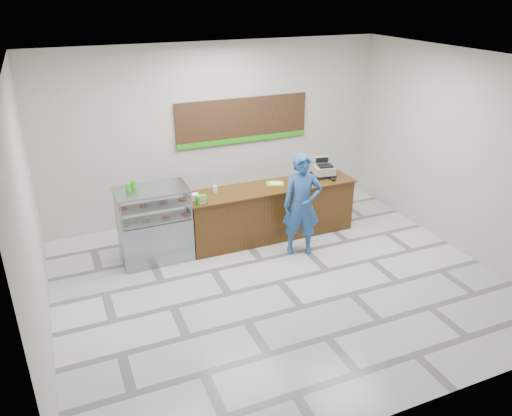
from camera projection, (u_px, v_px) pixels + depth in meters
name	position (u px, v px, depth m)	size (l,w,h in m)	color
floor	(280.00, 282.00, 8.18)	(7.00, 7.00, 0.00)	silver
back_wall	(217.00, 132.00, 9.97)	(7.00, 7.00, 0.00)	beige
ceiling	(285.00, 62.00, 6.74)	(7.00, 7.00, 0.00)	silver
sales_counter	(271.00, 211.00, 9.46)	(3.26, 0.76, 1.03)	#553314
display_case	(154.00, 224.00, 8.60)	(1.22, 0.72, 1.33)	gray
menu_board	(243.00, 121.00, 10.06)	(2.80, 0.06, 0.90)	black
cash_register	(323.00, 169.00, 9.71)	(0.46, 0.47, 0.37)	black
card_terminal	(333.00, 179.00, 9.54)	(0.07, 0.14, 0.04)	black
serving_tray	(275.00, 183.00, 9.36)	(0.39, 0.34, 0.02)	#6ECA16
napkin_box	(194.00, 197.00, 8.64)	(0.13, 0.13, 0.12)	white
straw_cup	(215.00, 189.00, 8.97)	(0.08, 0.08, 0.12)	silver
promo_box	(202.00, 200.00, 8.48)	(0.17, 0.12, 0.15)	#28A117
donut_decal	(315.00, 184.00, 9.37)	(0.17, 0.17, 0.00)	pink
green_cup_left	(128.00, 187.00, 8.25)	(0.08, 0.08, 0.13)	#28A117
green_cup_right	(133.00, 184.00, 8.34)	(0.09, 0.09, 0.13)	#28A117
customer	(302.00, 205.00, 8.74)	(0.67, 0.44, 1.85)	#244E8C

